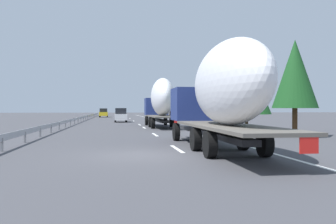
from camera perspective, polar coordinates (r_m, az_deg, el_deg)
The scene contains 19 objects.
ground_plane at distance 54.51m, azimuth -7.32°, elevation -1.48°, with size 260.00×260.00×0.00m, color #424247.
lane_stripe_0 at distance 16.81m, azimuth 1.43°, elevation -5.88°, with size 3.20×0.20×0.01m, color white.
lane_stripe_1 at distance 25.95m, azimuth -2.09°, elevation -3.63°, with size 3.20×0.20×0.01m, color white.
lane_stripe_2 at distance 35.75m, azimuth -3.84°, elevation -2.50°, with size 3.20×0.20×0.01m, color white.
lane_stripe_3 at distance 42.33m, azimuth -4.56°, elevation -2.04°, with size 3.20×0.20×0.01m, color white.
lane_stripe_4 at distance 55.76m, azimuth -5.50°, elevation -1.43°, with size 3.20×0.20×0.01m, color white.
lane_stripe_5 at distance 70.10m, azimuth -6.10°, elevation -1.04°, with size 3.20×0.20×0.01m, color white.
edge_line_right at distance 59.85m, azimuth -2.15°, elevation -1.29°, with size 110.00×0.20×0.01m, color white.
truck_lead at distance 36.57m, azimuth -1.11°, elevation 1.81°, with size 12.69×2.55×4.93m.
truck_trailing at distance 16.10m, azimuth 8.42°, elevation 3.25°, with size 14.17×2.55×4.70m.
car_yellow_coupe at distance 81.85m, azimuth -10.24°, elevation -0.13°, with size 4.46×1.90×1.99m.
car_white_van at distance 51.08m, azimuth -7.55°, elevation -0.51°, with size 4.25×1.75×1.98m.
road_sign at distance 58.62m, azimuth -0.83°, elevation 0.96°, with size 0.10×0.90×3.41m.
tree_0 at distance 29.81m, azimuth 12.43°, elevation 4.39°, with size 3.95×3.95×6.37m.
tree_1 at distance 84.84m, azimuth 0.37°, elevation 1.95°, with size 3.70×3.70×6.67m.
tree_2 at distance 25.51m, azimuth 19.59°, elevation 5.72°, with size 3.01×3.01×6.53m.
tree_3 at distance 102.31m, azimuth -2.37°, elevation 1.58°, with size 3.92×3.92×5.68m.
tree_4 at distance 88.91m, azimuth -0.28°, elevation 2.00°, with size 3.22×3.22×6.69m.
guardrail_median at distance 57.69m, azimuth -13.35°, elevation -0.80°, with size 94.00×0.10×0.76m.
Camera 1 is at (-14.46, 1.07, 1.87)m, focal length 38.21 mm.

